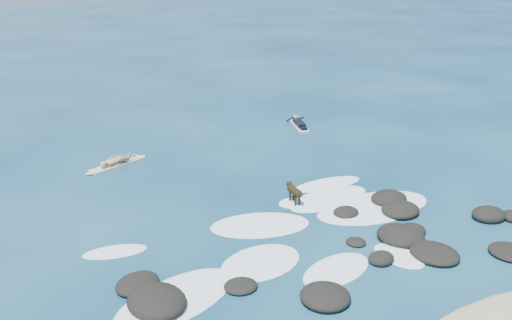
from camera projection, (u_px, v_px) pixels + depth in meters
ground at (313, 221)px, 19.36m from camera, size 160.00×160.00×0.00m
reef_rocks at (363, 246)px, 17.52m from camera, size 13.81×6.22×0.58m
breaking_foam at (305, 229)px, 18.77m from camera, size 12.90×7.07×0.12m
standing_surfer_rig at (116, 150)px, 24.02m from camera, size 2.99×1.22×1.73m
paddling_surfer_rig at (299, 124)px, 29.49m from camera, size 1.36×2.28×0.40m
dog at (294, 191)px, 20.50m from camera, size 0.40×1.20×0.76m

